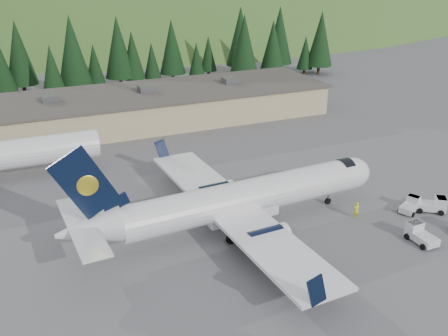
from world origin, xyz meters
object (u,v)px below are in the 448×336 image
ramp_worker (356,210)px  baggage_tug_c (420,234)px  terminal_building (117,110)px  baggage_tug_a (411,205)px  airliner (239,200)px  baggage_tug_b (433,205)px

ramp_worker → baggage_tug_c: bearing=115.7°
terminal_building → ramp_worker: size_ratio=39.14×
baggage_tug_a → terminal_building: terminal_building is taller
baggage_tug_c → terminal_building: size_ratio=0.04×
baggage_tug_c → ramp_worker: size_ratio=1.75×
ramp_worker → terminal_building: bearing=-66.3°
airliner → baggage_tug_b: bearing=-17.6°
airliner → baggage_tug_c: size_ratio=10.81×
baggage_tug_a → airliner: bearing=140.2°
airliner → baggage_tug_c: (14.93, -9.49, -2.29)m
ramp_worker → baggage_tug_a: bearing=173.2°
airliner → baggage_tug_b: (20.73, -5.24, -2.27)m
baggage_tug_a → ramp_worker: size_ratio=1.74×
terminal_building → ramp_worker: terminal_building is taller
airliner → ramp_worker: bearing=-18.0°
airliner → terminal_building: (-4.01, 38.06, -0.42)m
baggage_tug_b → ramp_worker: ramp_worker is taller
baggage_tug_a → ramp_worker: ramp_worker is taller
airliner → ramp_worker: (12.19, -3.19, -2.13)m
baggage_tug_b → terminal_building: terminal_building is taller
airliner → terminal_building: bearing=92.6°
baggage_tug_a → terminal_building: bearing=91.1°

